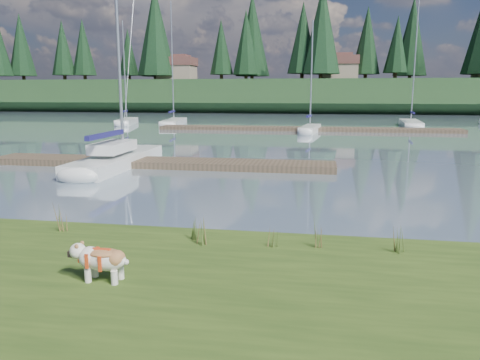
# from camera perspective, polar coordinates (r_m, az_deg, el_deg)

# --- Properties ---
(ground) EXTENTS (200.00, 200.00, 0.00)m
(ground) POSITION_cam_1_polar(r_m,az_deg,el_deg) (41.58, 5.24, 6.05)
(ground) COLOR gray
(ground) RESTS_ON ground
(bank) EXTENTS (60.00, 9.00, 0.35)m
(bank) POSITION_cam_1_polar(r_m,az_deg,el_deg) (7.02, -20.33, -17.14)
(bank) COLOR #374F19
(bank) RESTS_ON ground
(ridge) EXTENTS (200.00, 20.00, 5.00)m
(ridge) POSITION_cam_1_polar(r_m,az_deg,el_deg) (84.38, 7.66, 10.07)
(ridge) COLOR #1B3419
(ridge) RESTS_ON ground
(bulldog) EXTENTS (1.00, 0.45, 0.60)m
(bulldog) POSITION_cam_1_polar(r_m,az_deg,el_deg) (7.98, -16.50, -9.14)
(bulldog) COLOR silver
(bulldog) RESTS_ON bank
(sailboat_main) EXTENTS (1.84, 8.59, 12.35)m
(sailboat_main) POSITION_cam_1_polar(r_m,az_deg,el_deg) (22.59, -14.08, 2.91)
(sailboat_main) COLOR silver
(sailboat_main) RESTS_ON ground
(dock_near) EXTENTS (16.00, 2.00, 0.30)m
(dock_near) POSITION_cam_1_polar(r_m,az_deg,el_deg) (21.82, -9.84, 2.09)
(dock_near) COLOR #4C3D2C
(dock_near) RESTS_ON ground
(dock_far) EXTENTS (26.00, 2.20, 0.30)m
(dock_far) POSITION_cam_1_polar(r_m,az_deg,el_deg) (41.46, 8.02, 6.19)
(dock_far) COLOR #4C3D2C
(dock_far) RESTS_ON ground
(sailboat_bg_0) EXTENTS (3.06, 7.30, 10.48)m
(sailboat_bg_0) POSITION_cam_1_polar(r_m,az_deg,el_deg) (51.04, -13.51, 7.03)
(sailboat_bg_0) COLOR silver
(sailboat_bg_0) RESTS_ON ground
(sailboat_bg_1) EXTENTS (2.70, 8.29, 12.14)m
(sailboat_bg_1) POSITION_cam_1_polar(r_m,az_deg,el_deg) (49.11, -7.93, 7.09)
(sailboat_bg_1) COLOR silver
(sailboat_bg_1) RESTS_ON ground
(sailboat_bg_2) EXTENTS (1.86, 6.01, 9.11)m
(sailboat_bg_2) POSITION_cam_1_polar(r_m,az_deg,el_deg) (40.12, 8.62, 6.29)
(sailboat_bg_2) COLOR silver
(sailboat_bg_2) RESTS_ON ground
(sailboat_bg_3) EXTENTS (2.34, 8.56, 12.37)m
(sailboat_bg_3) POSITION_cam_1_polar(r_m,az_deg,el_deg) (49.43, 20.01, 6.57)
(sailboat_bg_3) COLOR silver
(sailboat_bg_3) RESTS_ON ground
(weed_0) EXTENTS (0.17, 0.14, 0.66)m
(weed_0) POSITION_cam_1_polar(r_m,az_deg,el_deg) (9.43, -4.81, -6.27)
(weed_0) COLOR #475B23
(weed_0) RESTS_ON bank
(weed_1) EXTENTS (0.17, 0.14, 0.50)m
(weed_1) POSITION_cam_1_polar(r_m,az_deg,el_deg) (9.76, -5.75, -6.09)
(weed_1) COLOR #475B23
(weed_1) RESTS_ON bank
(weed_2) EXTENTS (0.17, 0.14, 0.60)m
(weed_2) POSITION_cam_1_polar(r_m,az_deg,el_deg) (9.38, 9.68, -6.64)
(weed_2) COLOR #475B23
(weed_2) RESTS_ON bank
(weed_3) EXTENTS (0.17, 0.14, 0.66)m
(weed_3) POSITION_cam_1_polar(r_m,az_deg,el_deg) (11.00, -20.89, -4.47)
(weed_3) COLOR #475B23
(weed_3) RESTS_ON bank
(weed_4) EXTENTS (0.17, 0.14, 0.40)m
(weed_4) POSITION_cam_1_polar(r_m,az_deg,el_deg) (9.37, 4.11, -7.05)
(weed_4) COLOR #475B23
(weed_4) RESTS_ON bank
(weed_5) EXTENTS (0.17, 0.14, 0.63)m
(weed_5) POSITION_cam_1_polar(r_m,az_deg,el_deg) (9.45, 18.80, -6.88)
(weed_5) COLOR #475B23
(weed_5) RESTS_ON bank
(mud_lip) EXTENTS (60.00, 0.50, 0.14)m
(mud_lip) POSITION_cam_1_polar(r_m,az_deg,el_deg) (10.77, -8.52, -7.26)
(mud_lip) COLOR #33281C
(mud_lip) RESTS_ON ground
(conifer_1) EXTENTS (4.40, 4.40, 11.30)m
(conifer_1) POSITION_cam_1_polar(r_m,az_deg,el_deg) (93.33, -18.56, 15.08)
(conifer_1) COLOR #382619
(conifer_1) RESTS_ON ridge
(conifer_2) EXTENTS (6.60, 6.60, 16.05)m
(conifer_2) POSITION_cam_1_polar(r_m,az_deg,el_deg) (84.81, -10.26, 17.48)
(conifer_2) COLOR #382619
(conifer_2) RESTS_ON ridge
(conifer_3) EXTENTS (4.84, 4.84, 12.25)m
(conifer_3) POSITION_cam_1_polar(r_m,az_deg,el_deg) (84.78, 0.74, 16.42)
(conifer_3) COLOR #382619
(conifer_3) RESTS_ON ridge
(conifer_4) EXTENTS (6.16, 6.16, 15.10)m
(conifer_4) POSITION_cam_1_polar(r_m,az_deg,el_deg) (77.92, 9.97, 17.77)
(conifer_4) COLOR #382619
(conifer_4) RESTS_ON ridge
(conifer_5) EXTENTS (3.96, 3.96, 10.35)m
(conifer_5) POSITION_cam_1_polar(r_m,az_deg,el_deg) (82.49, 18.59, 15.40)
(conifer_5) COLOR #382619
(conifer_5) RESTS_ON ridge
(house_0) EXTENTS (6.30, 5.30, 4.65)m
(house_0) POSITION_cam_1_polar(r_m,az_deg,el_deg) (85.24, -7.70, 13.31)
(house_0) COLOR gray
(house_0) RESTS_ON ridge
(house_1) EXTENTS (6.30, 5.30, 4.65)m
(house_1) POSITION_cam_1_polar(r_m,az_deg,el_deg) (82.45, 11.97, 13.27)
(house_1) COLOR gray
(house_1) RESTS_ON ridge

